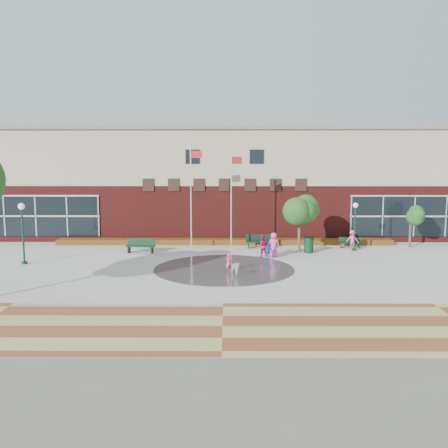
{
  "coord_description": "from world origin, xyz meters",
  "views": [
    {
      "loc": [
        0.15,
        -24.81,
        6.38
      ],
      "look_at": [
        0.0,
        4.0,
        2.6
      ],
      "focal_mm": 38.0,
      "sensor_mm": 36.0,
      "label": 1
    }
  ],
  "objects_px": {
    "flagpole_right": "(232,196)",
    "trash_can": "(309,245)",
    "flagpole_left": "(191,192)",
    "child_splash": "(229,263)",
    "bench_left": "(141,249)"
  },
  "relations": [
    {
      "from": "flagpole_left",
      "to": "trash_can",
      "type": "height_order",
      "value": "flagpole_left"
    },
    {
      "from": "bench_left",
      "to": "trash_can",
      "type": "xyz_separation_m",
      "value": [
        11.86,
        0.15,
        0.26
      ]
    },
    {
      "from": "bench_left",
      "to": "flagpole_left",
      "type": "bearing_deg",
      "value": 28.89
    },
    {
      "from": "bench_left",
      "to": "trash_can",
      "type": "bearing_deg",
      "value": 9.61
    },
    {
      "from": "flagpole_left",
      "to": "bench_left",
      "type": "xyz_separation_m",
      "value": [
        -3.53,
        -1.29,
        -3.89
      ]
    },
    {
      "from": "flagpole_right",
      "to": "trash_can",
      "type": "bearing_deg",
      "value": -25.13
    },
    {
      "from": "flagpole_left",
      "to": "trash_can",
      "type": "bearing_deg",
      "value": -13.86
    },
    {
      "from": "trash_can",
      "to": "flagpole_left",
      "type": "bearing_deg",
      "value": 172.26
    },
    {
      "from": "flagpole_right",
      "to": "bench_left",
      "type": "height_order",
      "value": "flagpole_right"
    },
    {
      "from": "flagpole_right",
      "to": "trash_can",
      "type": "distance_m",
      "value": 6.43
    },
    {
      "from": "flagpole_right",
      "to": "trash_can",
      "type": "xyz_separation_m",
      "value": [
        5.44,
        -0.42,
        -3.41
      ]
    },
    {
      "from": "flagpole_left",
      "to": "flagpole_right",
      "type": "height_order",
      "value": "flagpole_left"
    },
    {
      "from": "child_splash",
      "to": "flagpole_left",
      "type": "bearing_deg",
      "value": -97.5
    },
    {
      "from": "flagpole_left",
      "to": "child_splash",
      "type": "bearing_deg",
      "value": -75.18
    },
    {
      "from": "bench_left",
      "to": "child_splash",
      "type": "height_order",
      "value": "child_splash"
    }
  ]
}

